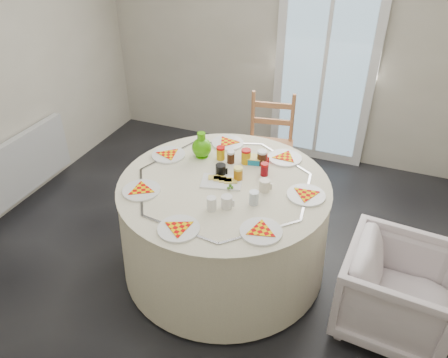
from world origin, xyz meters
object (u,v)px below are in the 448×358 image
at_px(wooden_chair, 269,149).
at_px(armchair, 400,284).
at_px(radiator, 27,162).
at_px(green_pitcher, 202,144).
at_px(table, 224,226).

bearing_deg(wooden_chair, armchair, -54.59).
bearing_deg(radiator, armchair, -5.40).
bearing_deg(wooden_chair, radiator, -166.05).
bearing_deg(green_pitcher, table, -55.19).
distance_m(table, armchair, 1.26).
xyz_separation_m(armchair, green_pitcher, (-1.55, 0.41, 0.48)).
bearing_deg(armchair, radiator, 89.37).
bearing_deg(green_pitcher, armchair, -26.42).
xyz_separation_m(radiator, wooden_chair, (2.05, 0.91, 0.09)).
xyz_separation_m(wooden_chair, armchair, (1.24, -1.22, -0.08)).
bearing_deg(armchair, wooden_chair, 50.25).
height_order(wooden_chair, armchair, wooden_chair).
bearing_deg(green_pitcher, wooden_chair, 57.68).
height_order(radiator, green_pitcher, green_pitcher).
bearing_deg(armchair, table, 88.86).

